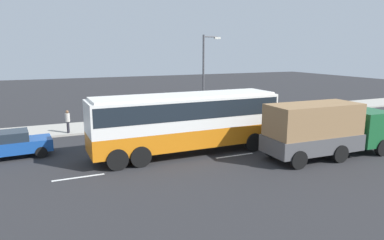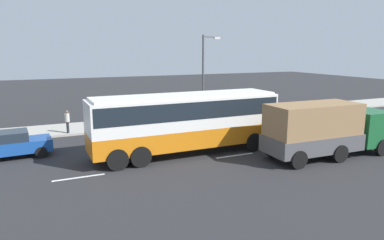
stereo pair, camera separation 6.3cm
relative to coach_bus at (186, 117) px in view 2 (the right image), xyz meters
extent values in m
plane|color=#28282B|center=(-1.94, 0.51, -2.14)|extent=(120.00, 120.00, 0.00)
cube|color=#A8A399|center=(-1.94, 9.15, -2.07)|extent=(80.00, 4.00, 0.15)
cube|color=white|center=(-6.17, -1.54, -2.14)|extent=(2.40, 0.16, 0.01)
cube|color=white|center=(2.38, -1.54, -2.14)|extent=(2.40, 0.16, 0.01)
cube|color=white|center=(8.83, -1.54, -2.14)|extent=(2.40, 0.16, 0.01)
cube|color=white|center=(13.46, -1.54, -2.14)|extent=(2.40, 0.16, 0.01)
cube|color=orange|center=(0.00, 0.00, -1.07)|extent=(10.95, 2.64, 1.05)
cube|color=white|center=(0.00, 0.00, 0.33)|extent=(10.95, 2.64, 1.74)
cube|color=black|center=(0.00, 0.00, 0.57)|extent=(10.73, 2.67, 0.96)
cube|color=black|center=(5.42, 0.05, 0.41)|extent=(0.14, 2.34, 1.39)
cube|color=white|center=(0.00, 0.00, 1.26)|extent=(10.51, 2.48, 0.12)
cylinder|color=black|center=(3.86, 1.26, -1.59)|extent=(1.10, 0.31, 1.10)
cylinder|color=black|center=(3.88, -1.19, -1.59)|extent=(1.10, 0.31, 1.10)
cylinder|color=black|center=(-3.07, 1.19, -1.59)|extent=(1.10, 0.31, 1.10)
cylinder|color=black|center=(-3.05, -1.25, -1.59)|extent=(1.10, 0.31, 1.10)
cylinder|color=black|center=(-4.27, 1.18, -1.59)|extent=(1.10, 0.31, 1.10)
cylinder|color=black|center=(-4.25, -1.26, -1.59)|extent=(1.10, 0.31, 1.10)
cube|color=#19592D|center=(9.91, -3.84, -0.68)|extent=(2.18, 2.36, 1.97)
cube|color=#4C4C4F|center=(5.96, -3.73, -1.21)|extent=(5.44, 2.44, 0.90)
cube|color=olive|center=(5.96, -3.73, 0.08)|extent=(5.22, 2.35, 1.70)
cylinder|color=black|center=(10.10, -2.74, -1.66)|extent=(0.97, 0.30, 0.96)
cylinder|color=black|center=(10.04, -4.94, -1.66)|extent=(0.97, 0.30, 0.96)
cylinder|color=black|center=(6.95, -2.66, -1.66)|extent=(0.97, 0.30, 0.96)
cylinder|color=black|center=(6.89, -4.86, -1.66)|extent=(0.97, 0.30, 0.96)
cylinder|color=black|center=(4.20, -2.58, -1.66)|extent=(0.97, 0.30, 0.96)
cylinder|color=black|center=(4.15, -4.79, -1.66)|extent=(0.97, 0.30, 0.96)
cube|color=#194799|center=(-9.30, 3.22, -1.49)|extent=(4.51, 2.02, 0.67)
cube|color=#1E2833|center=(-9.51, 3.21, -0.90)|extent=(2.53, 1.75, 0.52)
cylinder|color=black|center=(-7.81, 4.15, -1.82)|extent=(0.65, 0.24, 0.64)
cylinder|color=black|center=(-7.70, 2.51, -1.82)|extent=(0.65, 0.24, 0.64)
cylinder|color=black|center=(-5.87, 7.51, -1.59)|extent=(0.14, 0.14, 0.80)
cylinder|color=black|center=(-5.81, 7.66, -1.59)|extent=(0.14, 0.14, 0.80)
cylinder|color=beige|center=(-5.84, 7.58, -0.89)|extent=(0.32, 0.32, 0.60)
sphere|color=brown|center=(-5.84, 7.58, -0.49)|extent=(0.22, 0.22, 0.22)
cylinder|color=#47474C|center=(4.80, 7.64, 1.49)|extent=(0.16, 0.16, 6.96)
cylinder|color=#47474C|center=(5.42, 7.64, 4.82)|extent=(1.22, 0.10, 0.10)
cube|color=silver|center=(6.03, 7.64, 4.72)|extent=(0.50, 0.24, 0.16)
camera|label=1|loc=(-7.63, -18.02, 3.78)|focal=32.68mm
camera|label=2|loc=(-7.69, -18.00, 3.78)|focal=32.68mm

